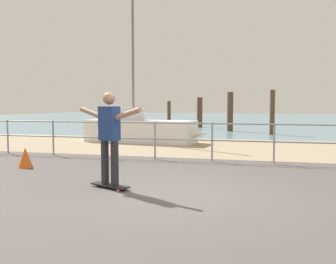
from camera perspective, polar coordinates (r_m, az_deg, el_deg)
ground_plane at (r=5.27m, az=-2.10°, el=-12.35°), size 24.00×10.00×0.04m
beach_strip at (r=13.00m, az=7.96°, el=-2.40°), size 24.00×6.00×0.04m
sea_surface at (r=40.89m, az=12.37°, el=2.09°), size 72.00×50.00×0.04m
railing_fence at (r=9.87m, az=-2.08°, el=-0.41°), size 12.63×0.05×1.05m
sailboat at (r=14.32m, az=-3.86°, el=0.36°), size 5.05×1.97×5.77m
skateboard at (r=6.59m, az=-9.17°, el=-8.38°), size 0.82×0.47×0.08m
skateboarder at (r=6.45m, az=-9.27°, el=-0.12°), size 1.38×0.60×1.65m
groyne_post_0 at (r=25.07m, az=0.16°, el=2.89°), size 0.24×0.24×1.78m
groyne_post_1 at (r=24.08m, az=5.04°, el=3.09°), size 0.36×0.36×2.01m
groyne_post_2 at (r=20.80m, az=9.81°, el=3.17°), size 0.34×0.34×2.24m
groyne_post_3 at (r=18.82m, az=16.18°, el=2.99°), size 0.25×0.25×2.27m
traffic_cone at (r=9.23m, az=-21.66°, el=-3.84°), size 0.36×0.36×0.50m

